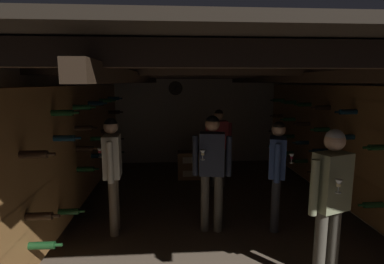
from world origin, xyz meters
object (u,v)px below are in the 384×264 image
(wine_crate_stack, at_px, (189,165))
(person_host_center, at_px, (212,163))
(display_bottle, at_px, (195,145))
(person_guest_mid_left, at_px, (112,165))
(person_guest_near_right, at_px, (331,193))
(person_guest_far_right, at_px, (218,141))
(person_guest_mid_right, at_px, (277,166))

(wine_crate_stack, distance_m, person_host_center, 2.52)
(display_bottle, height_order, person_guest_mid_left, person_guest_mid_left)
(person_guest_near_right, bearing_deg, person_guest_far_right, 101.91)
(person_guest_mid_left, bearing_deg, person_host_center, -2.28)
(display_bottle, relative_size, person_host_center, 0.21)
(display_bottle, height_order, person_guest_near_right, person_guest_near_right)
(person_guest_mid_left, xyz_separation_m, person_guest_far_right, (1.75, 1.81, -0.04))
(person_host_center, distance_m, person_guest_mid_right, 0.93)
(wine_crate_stack, distance_m, person_guest_mid_left, 2.73)
(person_host_center, xyz_separation_m, person_guest_near_right, (1.04, -1.22, -0.00))
(display_bottle, height_order, person_host_center, person_host_center)
(person_host_center, bearing_deg, person_guest_mid_right, 0.18)
(wine_crate_stack, bearing_deg, person_guest_mid_left, -116.98)
(person_guest_mid_right, relative_size, person_guest_mid_left, 0.96)
(person_host_center, xyz_separation_m, person_guest_mid_right, (0.92, 0.00, -0.07))
(display_bottle, xyz_separation_m, person_guest_mid_right, (0.97, -2.43, 0.20))
(person_guest_mid_right, xyz_separation_m, person_guest_far_right, (-0.54, 1.86, 0.00))
(person_host_center, height_order, person_guest_mid_left, person_host_center)
(person_host_center, xyz_separation_m, person_guest_mid_left, (-1.36, 0.05, -0.02))
(display_bottle, distance_m, person_guest_far_right, 0.74)
(person_host_center, distance_m, person_guest_near_right, 1.60)
(person_host_center, height_order, person_guest_mid_right, person_host_center)
(person_guest_near_right, bearing_deg, person_host_center, 130.26)
(person_guest_mid_right, xyz_separation_m, person_guest_near_right, (0.11, -1.23, 0.06))
(person_guest_mid_left, bearing_deg, wine_crate_stack, 63.02)
(person_guest_mid_left, bearing_deg, person_guest_near_right, -28.02)
(wine_crate_stack, bearing_deg, display_bottle, 9.27)
(person_guest_far_right, xyz_separation_m, person_guest_near_right, (0.65, -3.08, 0.06))
(display_bottle, height_order, person_guest_mid_right, person_guest_mid_right)
(wine_crate_stack, relative_size, person_guest_mid_left, 0.37)
(person_guest_far_right, bearing_deg, person_guest_near_right, -78.09)
(wine_crate_stack, xyz_separation_m, person_guest_far_right, (0.55, -0.55, 0.64))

